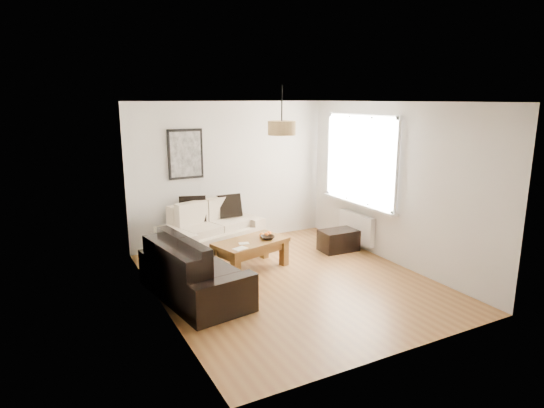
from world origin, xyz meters
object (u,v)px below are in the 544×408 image
sofa_leather (194,269)px  ottoman (338,240)px  loveseat_cream (212,229)px  coffee_table (251,255)px

sofa_leather → ottoman: size_ratio=2.75×
loveseat_cream → coffee_table: loveseat_cream is taller
loveseat_cream → ottoman: size_ratio=2.62×
loveseat_cream → sofa_leather: bearing=-134.9°
sofa_leather → loveseat_cream: bearing=-36.6°
sofa_leather → ottoman: 2.96m
loveseat_cream → coffee_table: bearing=-93.2°
sofa_leather → ottoman: sofa_leather is taller
ottoman → coffee_table: bearing=-177.0°
loveseat_cream → sofa_leather: (-0.86, -1.63, -0.04)m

